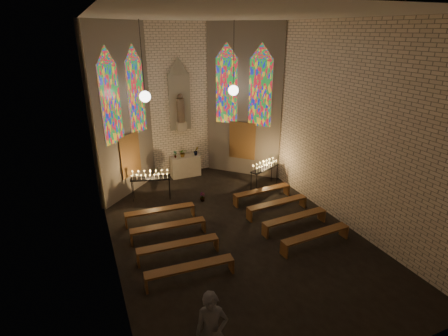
{
  "coord_description": "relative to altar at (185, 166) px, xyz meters",
  "views": [
    {
      "loc": [
        -4.42,
        -9.72,
        6.67
      ],
      "look_at": [
        0.24,
        1.22,
        1.91
      ],
      "focal_mm": 28.0,
      "sensor_mm": 36.0,
      "label": 1
    }
  ],
  "objects": [
    {
      "name": "aisle_flower_pot",
      "position": [
        -0.16,
        -2.87,
        -0.31
      ],
      "size": [
        0.22,
        0.22,
        0.37
      ],
      "primitive_type": "imported",
      "rotation": [
        0.0,
        0.0,
        0.07
      ],
      "color": "#4C723F",
      "rests_on": "ground"
    },
    {
      "name": "altar",
      "position": [
        0.0,
        0.0,
        0.0
      ],
      "size": [
        1.4,
        0.6,
        1.0
      ],
      "primitive_type": "cube",
      "color": "#BEB29B",
      "rests_on": "ground"
    },
    {
      "name": "pew_right_1",
      "position": [
        2.15,
        -4.98,
        -0.1
      ],
      "size": [
        2.56,
        0.5,
        0.49
      ],
      "rotation": [
        0.0,
        0.0,
        0.06
      ],
      "color": "brown",
      "rests_on": "ground"
    },
    {
      "name": "flower_vase_left",
      "position": [
        -0.47,
        -0.02,
        0.67
      ],
      "size": [
        0.18,
        0.12,
        0.35
      ],
      "primitive_type": "imported",
      "rotation": [
        0.0,
        0.0,
        0.0
      ],
      "color": "#4C723F",
      "rests_on": "altar"
    },
    {
      "name": "pew_left_1",
      "position": [
        -2.15,
        -4.98,
        -0.1
      ],
      "size": [
        2.56,
        0.5,
        0.49
      ],
      "rotation": [
        0.0,
        0.0,
        -0.06
      ],
      "color": "brown",
      "rests_on": "ground"
    },
    {
      "name": "flower_vase_right",
      "position": [
        0.55,
        -0.06,
        0.71
      ],
      "size": [
        0.25,
        0.21,
        0.43
      ],
      "primitive_type": "imported",
      "rotation": [
        0.0,
        0.0,
        0.11
      ],
      "color": "#4C723F",
      "rests_on": "altar"
    },
    {
      "name": "flower_vase_center",
      "position": [
        -0.11,
        -0.03,
        0.69
      ],
      "size": [
        0.4,
        0.36,
        0.39
      ],
      "primitive_type": "imported",
      "rotation": [
        0.0,
        0.0,
        -0.18
      ],
      "color": "#4C723F",
      "rests_on": "altar"
    },
    {
      "name": "pew_right_0",
      "position": [
        2.15,
        -3.78,
        -0.1
      ],
      "size": [
        2.56,
        0.5,
        0.49
      ],
      "rotation": [
        0.0,
        0.0,
        0.06
      ],
      "color": "brown",
      "rests_on": "ground"
    },
    {
      "name": "visitor",
      "position": [
        -2.55,
        -10.14,
        0.43
      ],
      "size": [
        0.78,
        0.63,
        1.87
      ],
      "primitive_type": "imported",
      "rotation": [
        0.0,
        0.0,
        -0.3
      ],
      "color": "#51525C",
      "rests_on": "ground"
    },
    {
      "name": "floor",
      "position": [
        0.0,
        -5.45,
        -0.5
      ],
      "size": [
        12.0,
        12.0,
        0.0
      ],
      "primitive_type": "plane",
      "color": "black",
      "rests_on": "ground"
    },
    {
      "name": "pew_left_2",
      "position": [
        -2.15,
        -6.18,
        -0.1
      ],
      "size": [
        2.56,
        0.5,
        0.49
      ],
      "rotation": [
        0.0,
        0.0,
        -0.06
      ],
      "color": "brown",
      "rests_on": "ground"
    },
    {
      "name": "votive_stand_right",
      "position": [
        2.86,
        -2.68,
        0.5
      ],
      "size": [
        1.61,
        0.98,
        1.17
      ],
      "rotation": [
        0.0,
        0.0,
        0.41
      ],
      "color": "black",
      "rests_on": "ground"
    },
    {
      "name": "pew_left_3",
      "position": [
        -2.15,
        -7.38,
        -0.1
      ],
      "size": [
        2.56,
        0.5,
        0.49
      ],
      "rotation": [
        0.0,
        0.0,
        -0.06
      ],
      "color": "brown",
      "rests_on": "ground"
    },
    {
      "name": "pew_right_2",
      "position": [
        2.15,
        -6.18,
        -0.1
      ],
      "size": [
        2.56,
        0.5,
        0.49
      ],
      "rotation": [
        0.0,
        0.0,
        0.06
      ],
      "color": "brown",
      "rests_on": "ground"
    },
    {
      "name": "pew_left_0",
      "position": [
        -2.15,
        -3.78,
        -0.1
      ],
      "size": [
        2.56,
        0.5,
        0.49
      ],
      "rotation": [
        0.0,
        0.0,
        -0.06
      ],
      "color": "brown",
      "rests_on": "ground"
    },
    {
      "name": "room",
      "position": [
        -0.0,
        -2.08,
        3.22
      ],
      "size": [
        8.22,
        12.43,
        7.0
      ],
      "color": "#F4E2CD",
      "rests_on": "ground"
    },
    {
      "name": "pew_right_3",
      "position": [
        2.15,
        -7.38,
        -0.1
      ],
      "size": [
        2.56,
        0.5,
        0.49
      ],
      "rotation": [
        0.0,
        0.0,
        0.06
      ],
      "color": "brown",
      "rests_on": "ground"
    },
    {
      "name": "votive_stand_left",
      "position": [
        -2.05,
        -1.85,
        0.51
      ],
      "size": [
        1.65,
        0.81,
        1.18
      ],
      "rotation": [
        0.0,
        0.0,
        -0.28
      ],
      "color": "black",
      "rests_on": "ground"
    }
  ]
}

